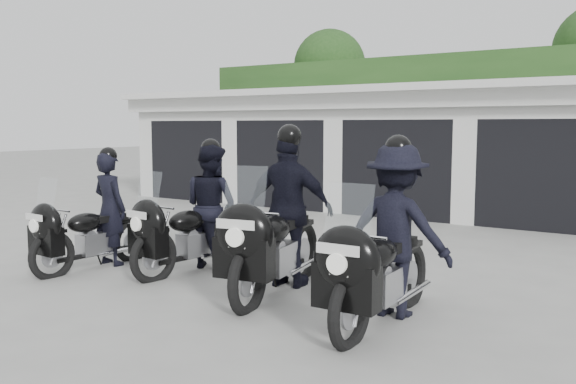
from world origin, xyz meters
The scene contains 7 objects.
ground centered at (0.00, 0.00, 0.00)m, with size 80.00×80.00×0.00m, color gray.
garage_block centered at (0.00, 8.06, 1.42)m, with size 16.40×6.80×2.96m.
background_vegetation centered at (0.37, 12.92, 2.77)m, with size 20.00×3.90×5.80m.
police_bike_a centered at (-1.74, -1.36, 0.72)m, with size 0.69×2.08×1.81m.
police_bike_b centered at (-0.37, -0.58, 0.82)m, with size 0.96×2.23×1.94m.
police_bike_c centered at (1.22, -0.85, 0.91)m, with size 1.27×2.46×2.16m.
police_bike_d centered at (2.82, -1.21, 0.87)m, with size 1.23×2.34×2.04m.
Camera 1 is at (5.41, -7.12, 2.08)m, focal length 38.00 mm.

